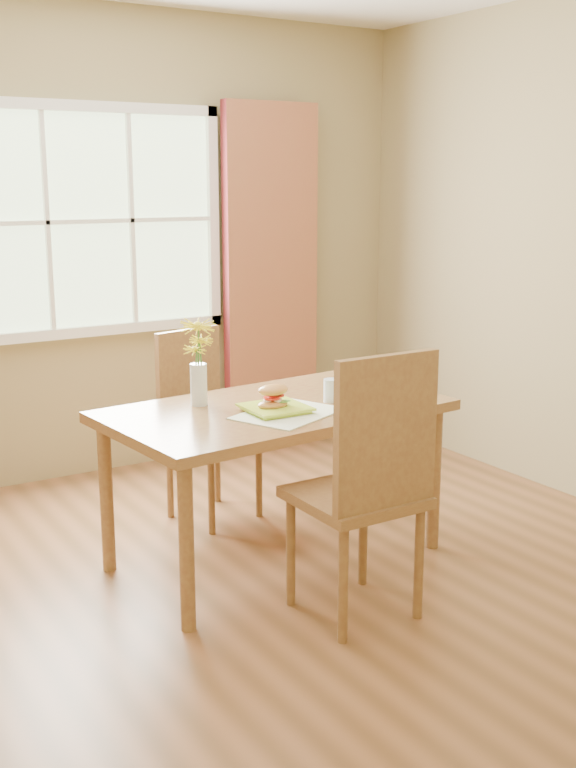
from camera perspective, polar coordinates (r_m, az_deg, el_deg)
The scene contains 11 objects.
room at distance 3.63m, azimuth -2.38°, elevation 6.77°, with size 4.24×3.84×2.74m.
window at distance 5.33m, azimuth -12.49°, elevation 10.06°, with size 1.62×0.06×1.32m.
curtain_right at distance 5.77m, azimuth -1.09°, elevation 6.56°, with size 0.65×0.08×2.20m, color maroon.
dining_table at distance 4.07m, azimuth -0.82°, elevation -2.42°, with size 1.58×0.98×0.74m.
chair_near at distance 3.52m, azimuth 5.22°, elevation -5.90°, with size 0.46×0.46×1.11m.
chair_far at distance 4.69m, azimuth -5.45°, elevation -2.00°, with size 0.49×0.49×0.98m.
placemat at distance 3.90m, azimuth 0.00°, elevation -1.89°, with size 0.45×0.33×0.01m, color silver.
plate at distance 3.93m, azimuth -0.80°, elevation -1.64°, with size 0.26×0.26×0.01m, color #B0DB36.
croissant_sandwich at distance 3.91m, azimuth -0.95°, elevation -0.82°, with size 0.15×0.10×0.11m.
water_glass at distance 4.12m, azimuth 2.76°, elevation -0.44°, with size 0.07×0.07×0.11m.
flower_vase at distance 4.03m, azimuth -5.73°, elevation 1.92°, with size 0.16×0.16×0.39m.
Camera 1 is at (-1.77, -3.15, 1.74)m, focal length 42.00 mm.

